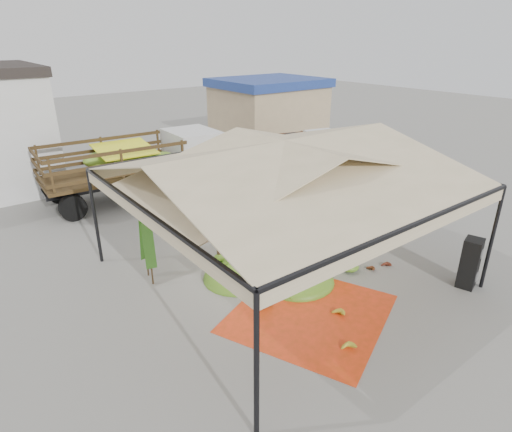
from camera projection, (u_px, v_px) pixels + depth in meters
ground at (281, 273)px, 12.77m from camera, size 90.00×90.00×0.00m
canopy_tent at (284, 167)px, 11.48m from camera, size 8.10×8.10×4.00m
building_tan at (268, 112)px, 27.05m from camera, size 6.30×5.30×4.10m
tarp_left at (310, 313)px, 10.93m from camera, size 4.88×4.78×0.01m
tarp_right at (316, 234)px, 15.25m from camera, size 4.31×4.50×0.01m
banana_heap at (288, 249)px, 12.97m from camera, size 6.61×6.09×1.14m
hand_yellow_a at (338, 313)px, 10.77m from camera, size 0.55×0.48×0.22m
hand_yellow_b at (349, 347)px, 9.59m from camera, size 0.58×0.57×0.20m
hand_red_a at (370, 268)px, 12.85m from camera, size 0.45×0.38×0.18m
hand_red_b at (386, 265)px, 13.04m from camera, size 0.50×0.46×0.19m
hand_green at (288, 297)px, 11.47m from camera, size 0.47×0.42×0.18m
hanging_bunches at (285, 187)px, 11.98m from camera, size 3.24×0.24×0.20m
speaker_stack at (470, 263)px, 11.85m from camera, size 0.64×0.59×1.46m
banana_leaves at (147, 284)px, 12.24m from camera, size 0.96×1.36×3.70m
vendor at (259, 201)px, 16.03m from camera, size 0.60×0.41×1.61m
truck_left at (142, 160)px, 18.39m from camera, size 7.63×2.90×2.58m
truck_right at (293, 150)px, 21.51m from camera, size 6.01×3.25×1.96m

